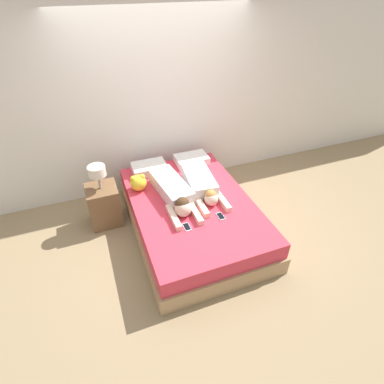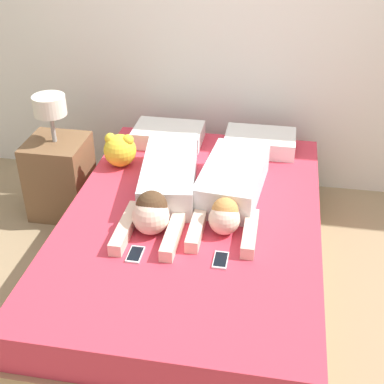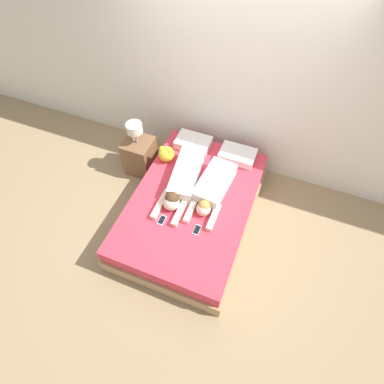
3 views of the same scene
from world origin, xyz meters
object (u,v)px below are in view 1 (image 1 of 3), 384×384
Objects in this scene: person_left at (174,193)px; bed at (192,215)px; cell_phone_left at (187,227)px; plush_toy at (138,182)px; pillow_head_left at (149,168)px; person_right at (201,184)px; nightstand at (104,203)px; pillow_head_right at (192,160)px; cell_phone_right at (221,216)px.

bed is at bearing -36.36° from person_left.
cell_phone_left is 0.60× the size of plush_toy.
bed is 0.98m from pillow_head_left.
pillow_head_left is 2.14× the size of plush_toy.
person_right is 1.32m from nightstand.
pillow_head_left is at bearing 100.55° from person_left.
nightstand reaches higher than plush_toy.
plush_toy reaches higher than pillow_head_left.
plush_toy is (-0.89, -0.38, 0.06)m from pillow_head_right.
plush_toy reaches higher than person_right.
cell_phone_right is at bearing -36.77° from nightstand.
nightstand is at bearing 152.09° from bed.
person_left is 0.67m from cell_phone_right.
plush_toy is 0.55m from nightstand.
cell_phone_right is at bearing -48.35° from plush_toy.
plush_toy is at bearing -122.12° from pillow_head_left.
person_left reaches higher than pillow_head_right.
plush_toy reaches higher than cell_phone_right.
pillow_head_left is (-0.33, 0.88, 0.29)m from bed.
plush_toy is at bearing 139.05° from bed.
person_left is at bearing -173.51° from person_right.
nightstand reaches higher than person_right.
pillow_head_right is at bearing 55.09° from person_left.
cell_phone_right is (0.40, -0.53, -0.09)m from person_left.
pillow_head_left is 0.75m from person_left.
person_left reaches higher than person_right.
bed is 0.50m from cell_phone_right.
cell_phone_right is (-0.11, -1.27, -0.05)m from pillow_head_right.
nightstand is at bearing -155.79° from pillow_head_left.
cell_phone_left reaches higher than bed.
nightstand reaches higher than pillow_head_right.
person_left is at bearing 86.58° from cell_phone_left.
nightstand reaches higher than cell_phone_right.
cell_phone_left is at bearing -93.42° from person_left.
cell_phone_left is (-0.42, -0.60, -0.09)m from person_right.
cell_phone_left is 0.98m from plush_toy.
plush_toy is at bearing 110.74° from cell_phone_left.
person_left is at bearing -25.84° from nightstand.
plush_toy is at bearing -156.73° from pillow_head_right.
person_left is 0.57m from cell_phone_left.
cell_phone_left is (-0.55, -1.30, -0.05)m from pillow_head_right.
pillow_head_left is 0.87m from person_right.
person_right reaches higher than cell_phone_left.
cell_phone_left is at bearing -117.90° from bed.
pillow_head_right is at bearing 69.59° from bed.
plush_toy is (-0.77, 0.31, 0.02)m from person_right.
person_right is at bearing -21.90° from plush_toy.
pillow_head_right is 0.90m from person_left.
pillow_head_left is at bearing 57.88° from plush_toy.
person_left is 8.43× the size of cell_phone_right.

